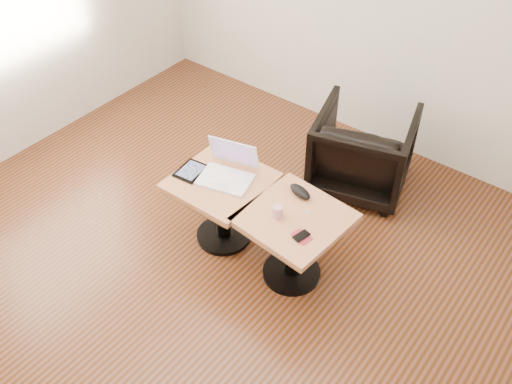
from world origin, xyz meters
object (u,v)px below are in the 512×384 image
Objects in this scene: laptop at (228,171)px; striped_cup at (278,212)px; armchair at (363,150)px; side_table_left at (222,195)px; side_table_right at (294,232)px.

laptop is 4.79× the size of striped_cup.
striped_cup is 1.22m from armchair.
side_table_left is 0.60m from side_table_right.
armchair reaches higher than side_table_left.
armchair is at bearing 101.32° from side_table_right.
side_table_left is 1.49× the size of laptop.
laptop is (0.02, 0.05, 0.19)m from side_table_left.
armchair is (-0.04, 1.19, -0.26)m from striped_cup.
armchair is (0.45, 1.08, -0.27)m from laptop.
side_table_left is 1.23m from armchair.
striped_cup is at bearing -136.00° from side_table_right.
striped_cup is 0.12× the size of armchair.
striped_cup is at bearing -7.21° from side_table_left.
laptop reaches higher than side_table_left.
striped_cup is at bearing -28.02° from laptop.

